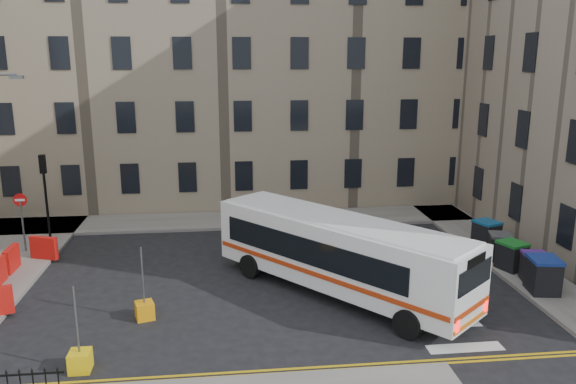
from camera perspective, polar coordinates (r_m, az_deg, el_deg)
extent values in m
plane|color=black|center=(23.11, 2.18, -8.86)|extent=(120.00, 120.00, 0.00)
cube|color=slate|center=(31.09, -11.25, -3.01)|extent=(36.00, 3.20, 0.15)
cube|color=slate|center=(29.27, 18.71, -4.53)|extent=(2.40, 26.00, 0.15)
cube|color=gray|center=(36.80, -12.55, 12.01)|extent=(38.00, 10.50, 16.00)
cylinder|color=black|center=(29.81, -23.29, -1.26)|extent=(0.12, 0.12, 3.20)
cube|color=black|center=(29.39, -23.67, 2.61)|extent=(0.28, 0.22, 0.90)
cylinder|color=#595B5E|center=(28.23, -25.32, -3.09)|extent=(0.08, 0.08, 2.40)
cube|color=red|center=(27.87, -25.64, -0.14)|extent=(0.60, 0.04, 0.60)
cube|color=red|center=(26.09, -26.26, -6.12)|extent=(0.25, 1.25, 1.00)
cube|color=red|center=(26.97, -23.55, -5.22)|extent=(1.26, 0.66, 1.00)
cube|color=white|center=(21.26, 5.14, -6.02)|extent=(8.77, 9.76, 2.44)
cube|color=black|center=(20.60, 1.95, -6.05)|extent=(5.57, 6.59, 0.97)
cube|color=black|center=(22.40, 6.13, -4.48)|extent=(5.57, 6.59, 0.97)
cube|color=black|center=(24.69, -4.66, -2.61)|extent=(1.68, 1.43, 1.07)
cube|color=black|center=(18.49, 18.46, -8.16)|extent=(1.68, 1.43, 0.78)
cube|color=#B0310F|center=(20.57, 2.95, -8.41)|extent=(6.82, 8.07, 0.18)
cube|color=#B0310F|center=(22.39, 7.09, -6.64)|extent=(6.82, 8.07, 0.18)
cube|color=#FF0C0C|center=(18.19, 16.83, -12.93)|extent=(0.20, 0.18, 0.39)
cube|color=#FF0C0C|center=(19.81, 19.43, -10.88)|extent=(0.20, 0.18, 0.39)
cylinder|color=black|center=(23.15, -3.90, -7.54)|extent=(0.84, 0.92, 0.97)
cylinder|color=black|center=(24.75, 0.27, -6.08)|extent=(0.84, 0.92, 0.97)
cylinder|color=black|center=(18.83, 12.01, -13.00)|extent=(0.84, 0.92, 0.97)
cylinder|color=black|center=(20.77, 15.61, -10.60)|extent=(0.84, 0.92, 0.97)
cube|color=black|center=(23.44, 24.47, -7.81)|extent=(1.18, 1.31, 1.22)
cube|color=navy|center=(23.21, 24.64, -6.25)|extent=(1.24, 1.37, 0.13)
cube|color=black|center=(24.32, 23.76, -7.18)|extent=(1.07, 1.17, 1.06)
cube|color=#4F227F|center=(24.13, 23.89, -5.87)|extent=(1.12, 1.23, 0.11)
cube|color=black|center=(25.35, 21.75, -6.14)|extent=(1.19, 1.27, 1.07)
cube|color=#186F24|center=(25.16, 21.87, -4.87)|extent=(1.25, 1.33, 0.11)
cube|color=black|center=(26.36, 20.72, -5.32)|extent=(1.12, 1.21, 1.05)
cube|color=#3E3E41|center=(26.19, 20.83, -4.12)|extent=(1.17, 1.27, 0.11)
cube|color=black|center=(27.99, 19.50, -4.09)|extent=(1.22, 1.30, 1.09)
cube|color=#14507E|center=(27.82, 19.60, -2.91)|extent=(1.28, 1.36, 0.11)
cube|color=orange|center=(20.37, -14.35, -11.59)|extent=(0.75, 0.75, 0.60)
cube|color=yellow|center=(17.87, -20.35, -15.81)|extent=(0.60, 0.60, 0.60)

